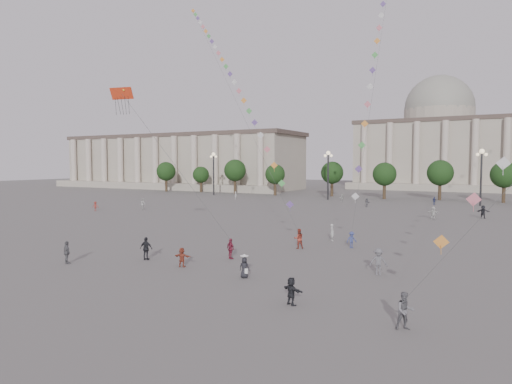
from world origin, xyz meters
The scene contains 29 objects.
ground centered at (0.00, 0.00, 0.00)m, with size 360.00×360.00×0.00m, color #54514F.
hall_west centered at (-75.00, 93.89, 8.43)m, with size 84.00×26.22×17.20m.
hall_central centered at (0.00, 129.22, 14.23)m, with size 48.30×34.30×35.50m.
tree_row centered at (0.00, 78.00, 5.39)m, with size 137.12×5.12×8.00m.
lamp_post_far_west centered at (-45.00, 70.00, 7.35)m, with size 2.00×0.90×10.65m.
lamp_post_mid_west centered at (-15.00, 70.00, 7.35)m, with size 2.00×0.90×10.65m.
lamp_post_mid_east centered at (15.00, 70.00, 7.35)m, with size 2.00×0.90×10.65m.
person_crowd_0 centered at (7.14, 68.00, 0.78)m, with size 0.91×0.38×1.56m, color #394582.
person_crowd_1 centered at (-35.73, 34.52, 0.96)m, with size 0.94×0.73×1.93m, color #BAB9B5.
person_crowd_2 centered at (-41.28, 29.04, 0.78)m, with size 1.01×0.58×1.57m, color maroon.
person_crowd_3 centered at (8.50, -1.60, 0.79)m, with size 1.47×0.47×1.59m, color #212227.
person_crowd_4 centered at (-10.81, 67.01, 0.75)m, with size 1.40×0.45×1.51m, color beige.
person_crowd_6 centered at (11.12, 7.78, 0.96)m, with size 1.24×0.71×1.92m, color #5B5B60.
person_crowd_7 centered at (10.08, 44.16, 0.90)m, with size 1.67×0.53×1.81m, color silver.
person_crowd_9 centered at (16.28, 48.59, 0.96)m, with size 1.77×0.56×1.91m, color black.
person_crowd_10 centered at (-33.38, 61.44, 0.84)m, with size 0.62×0.40×1.69m, color silver.
person_crowd_12 centered at (-3.08, 57.66, 0.81)m, with size 1.50×0.48×1.62m, color slate.
person_crowd_13 centered at (3.43, 19.86, 0.88)m, with size 0.64×0.42×1.77m, color #ADAEA9.
tourist_0 centered at (-1.06, 7.29, 0.87)m, with size 1.02×0.42×1.73m, color maroon.
tourist_2 centered at (-2.82, 2.99, 0.75)m, with size 1.40×0.44×1.50m, color #963C29.
tourist_3 centered at (-11.57, -0.51, 0.91)m, with size 1.07×0.44×1.82m, color #58585C.
tourist_4 centered at (-6.99, 3.60, 0.95)m, with size 1.11×0.46×1.90m, color black.
kite_flyer_0 centered at (2.07, 14.36, 0.94)m, with size 0.91×0.71×1.87m, color #973729.
kite_flyer_1 centered at (6.36, 16.97, 0.78)m, with size 1.01×0.58×1.57m, color #36417B.
kite_flyer_2 centered at (14.87, -2.47, 0.92)m, with size 0.89×0.69×1.83m, color slate.
hat_person centered at (3.12, 2.37, 0.80)m, with size 0.80×0.61×1.69m.
dragon_kite centered at (-11.72, 6.03, 13.54)m, with size 6.53×1.14×16.72m.
kite_train_west centered at (-16.83, 31.55, 21.28)m, with size 35.51×31.88×60.62m.
kite_train_mid centered at (4.13, 37.94, 29.68)m, with size 4.89×39.10×65.03m.
Camera 1 is at (18.90, -24.79, 8.03)m, focal length 32.00 mm.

